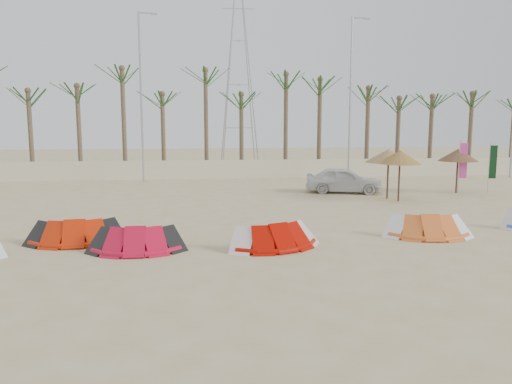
{
  "coord_description": "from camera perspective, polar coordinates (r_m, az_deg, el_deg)",
  "views": [
    {
      "loc": [
        -2.15,
        -13.61,
        4.16
      ],
      "look_at": [
        0.0,
        6.0,
        1.3
      ],
      "focal_mm": 35.0,
      "sensor_mm": 36.0,
      "label": 1
    }
  ],
  "objects": [
    {
      "name": "kite_red_left",
      "position": [
        18.26,
        -19.69,
        -4.07
      ],
      "size": [
        3.3,
        1.8,
        0.9
      ],
      "color": "#BA2004",
      "rests_on": "ground"
    },
    {
      "name": "car",
      "position": [
        29.08,
        10.01,
        1.37
      ],
      "size": [
        4.64,
        2.89,
        1.47
      ],
      "primitive_type": "imported",
      "rotation": [
        0.0,
        0.0,
        1.28
      ],
      "color": "silver",
      "rests_on": "ground"
    },
    {
      "name": "lamp_b",
      "position": [
        33.86,
        -12.95,
        10.77
      ],
      "size": [
        1.25,
        0.14,
        11.0
      ],
      "color": "#A5A8AD",
      "rests_on": "ground"
    },
    {
      "name": "parasol_right",
      "position": [
        30.63,
        22.1,
        3.94
      ],
      "size": [
        2.22,
        2.22,
        2.54
      ],
      "color": "#4C331E",
      "rests_on": "ground"
    },
    {
      "name": "lamp_c",
      "position": [
        35.15,
        10.79,
        10.73
      ],
      "size": [
        1.25,
        0.14,
        11.0
      ],
      "color": "#A5A8AD",
      "rests_on": "ground"
    },
    {
      "name": "parasol_left",
      "position": [
        27.23,
        14.91,
        4.01
      ],
      "size": [
        2.47,
        2.47,
        2.63
      ],
      "color": "#4C331E",
      "rests_on": "ground"
    },
    {
      "name": "kite_red_mid",
      "position": [
        16.56,
        -13.39,
        -5.05
      ],
      "size": [
        3.0,
        1.56,
        0.9
      ],
      "color": "#B90B2A",
      "rests_on": "ground"
    },
    {
      "name": "kite_orange",
      "position": [
        19.08,
        18.71,
        -3.51
      ],
      "size": [
        3.18,
        1.85,
        0.9
      ],
      "color": "orange",
      "rests_on": "ground"
    },
    {
      "name": "flag_green",
      "position": [
        31.29,
        25.37,
        2.97
      ],
      "size": [
        0.45,
        0.05,
        2.89
      ],
      "color": "#A5A8AD",
      "rests_on": "ground"
    },
    {
      "name": "kite_red_right",
      "position": [
        16.6,
        2.14,
        -4.79
      ],
      "size": [
        3.47,
        2.38,
        0.9
      ],
      "color": "#A20900",
      "rests_on": "ground"
    },
    {
      "name": "palm_line",
      "position": [
        37.28,
        -1.95,
        11.76
      ],
      "size": [
        52.0,
        4.0,
        7.7
      ],
      "color": "brown",
      "rests_on": "ground"
    },
    {
      "name": "boundary_wall",
      "position": [
        35.84,
        -2.79,
        2.63
      ],
      "size": [
        60.0,
        0.3,
        1.3
      ],
      "primitive_type": "cube",
      "color": "beige",
      "rests_on": "ground"
    },
    {
      "name": "parasol_mid",
      "position": [
        26.49,
        16.13,
        3.86
      ],
      "size": [
        2.15,
        2.15,
        2.64
      ],
      "color": "#4C331E",
      "rests_on": "ground"
    },
    {
      "name": "ground",
      "position": [
        14.39,
        2.63,
        -8.57
      ],
      "size": [
        120.0,
        120.0,
        0.0
      ],
      "primitive_type": "plane",
      "color": "tan",
      "rests_on": "ground"
    },
    {
      "name": "flag_pink",
      "position": [
        30.42,
        22.49,
        3.18
      ],
      "size": [
        0.44,
        0.14,
        3.04
      ],
      "color": "#A5A8AD",
      "rests_on": "ground"
    },
    {
      "name": "pylon",
      "position": [
        41.93,
        -1.92,
        2.56
      ],
      "size": [
        3.0,
        3.0,
        14.0
      ],
      "primitive_type": null,
      "color": "#A5A8AD",
      "rests_on": "ground"
    }
  ]
}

